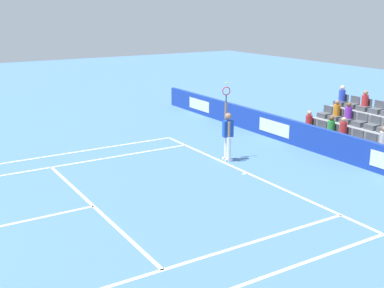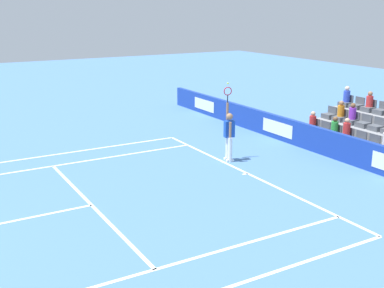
% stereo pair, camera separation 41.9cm
% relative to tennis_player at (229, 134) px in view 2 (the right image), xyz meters
% --- Properties ---
extents(line_baseline, '(10.97, 0.10, 0.01)m').
position_rel_tennis_player_xyz_m(line_baseline, '(-1.53, 0.26, -0.99)').
color(line_baseline, white).
rests_on(line_baseline, ground).
extents(line_service, '(8.23, 0.10, 0.01)m').
position_rel_tennis_player_xyz_m(line_service, '(-1.53, 5.75, -0.99)').
color(line_service, white).
rests_on(line_service, ground).
extents(line_singles_sideline_left, '(0.10, 11.89, 0.01)m').
position_rel_tennis_player_xyz_m(line_singles_sideline_left, '(2.58, 6.21, -0.99)').
color(line_singles_sideline_left, white).
rests_on(line_singles_sideline_left, ground).
extents(line_singles_sideline_right, '(0.10, 11.89, 0.01)m').
position_rel_tennis_player_xyz_m(line_singles_sideline_right, '(-5.65, 6.21, -0.99)').
color(line_singles_sideline_right, white).
rests_on(line_singles_sideline_right, ground).
extents(line_doubles_sideline_left, '(0.10, 11.89, 0.01)m').
position_rel_tennis_player_xyz_m(line_doubles_sideline_left, '(3.95, 6.21, -0.99)').
color(line_doubles_sideline_left, white).
rests_on(line_doubles_sideline_left, ground).
extents(line_centre_mark, '(0.10, 0.20, 0.01)m').
position_rel_tennis_player_xyz_m(line_centre_mark, '(-1.53, 0.36, -0.99)').
color(line_centre_mark, white).
rests_on(line_centre_mark, ground).
extents(sponsor_barrier, '(23.71, 0.22, 1.00)m').
position_rel_tennis_player_xyz_m(sponsor_barrier, '(-1.53, -3.56, -0.49)').
color(sponsor_barrier, '#193899').
rests_on(sponsor_barrier, ground).
extents(tennis_player, '(0.51, 0.40, 2.85)m').
position_rel_tennis_player_xyz_m(tennis_player, '(0.00, 0.00, 0.00)').
color(tennis_player, white).
rests_on(tennis_player, ground).
extents(stadium_stand, '(4.96, 2.85, 2.15)m').
position_rel_tennis_player_xyz_m(stadium_stand, '(-1.51, -5.87, -0.44)').
color(stadium_stand, gray).
rests_on(stadium_stand, ground).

